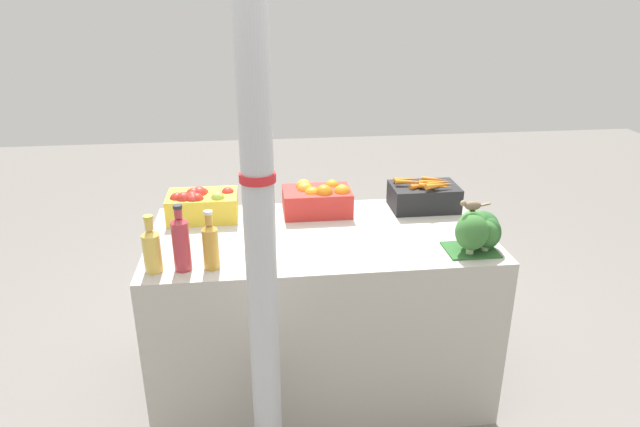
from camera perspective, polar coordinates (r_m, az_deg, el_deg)
name	(u,v)px	position (r m, az deg, el deg)	size (l,w,h in m)	color
ground_plane	(320,380)	(3.10, 0.00, -16.34)	(10.00, 10.00, 0.00)	slate
market_table	(320,311)	(2.86, 0.00, -9.72)	(1.58, 0.82, 0.84)	#B7B2A8
support_pole	(259,211)	(1.91, -6.13, 0.24)	(0.12, 0.12, 2.43)	#B7BABF
apple_crate	(201,204)	(2.86, -11.79, 0.96)	(0.34, 0.23, 0.16)	gold
orange_crate	(318,199)	(2.87, -0.24, 1.48)	(0.34, 0.23, 0.17)	red
carrot_crate	(424,196)	(2.98, 10.38, 1.76)	(0.34, 0.23, 0.17)	black
broccoli_pile	(479,230)	(2.55, 15.60, -1.63)	(0.24, 0.22, 0.19)	#2D602D
juice_bottle_golden	(152,249)	(2.38, -16.47, -3.40)	(0.07, 0.07, 0.24)	gold
juice_bottle_ruby	(181,242)	(2.35, -13.73, -2.82)	(0.07, 0.07, 0.28)	#B2333D
juice_bottle_amber	(211,245)	(2.34, -10.89, -3.08)	(0.07, 0.07, 0.25)	gold
sparrow_bird	(472,205)	(2.49, 14.94, 0.80)	(0.14, 0.04, 0.05)	#4C3D2D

